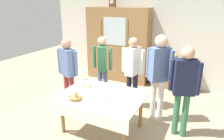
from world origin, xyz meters
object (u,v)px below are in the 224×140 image
object	(u,v)px
tea_cup_center	(108,96)
person_near_right_end	(184,84)
bookshelf_low	(172,73)
tea_cup_mid_left	(121,92)
dining_table	(101,100)
person_by_cabinet	(102,63)
mantel_clock	(112,3)
person_behind_table_right	(159,70)
book_stack	(174,56)
bread_basket	(75,98)
wall_cabinet	(118,45)
person_behind_table_left	(133,66)
pastry_plate	(88,87)
spoon_back_edge	(98,105)
person_beside_shelf	(68,67)
spoon_far_right	(126,98)
tea_cup_far_left	(112,103)
tea_cup_mid_right	(78,91)
tea_cup_far_right	(95,91)

from	to	relation	value
tea_cup_center	person_near_right_end	xyz separation A→B (m)	(1.17, 0.56, 0.26)
bookshelf_low	tea_cup_mid_left	world-z (taller)	bookshelf_low
dining_table	person_by_cabinet	distance (m)	1.34
mantel_clock	person_behind_table_right	world-z (taller)	mantel_clock
book_stack	bread_basket	distance (m)	3.18
tea_cup_mid_left	person_by_cabinet	size ratio (longest dim) A/B	0.08
wall_cabinet	person_behind_table_left	world-z (taller)	wall_cabinet
dining_table	bookshelf_low	distance (m)	2.76
book_stack	pastry_plate	xyz separation A→B (m)	(-1.17, -2.46, -0.18)
spoon_back_edge	person_beside_shelf	world-z (taller)	person_beside_shelf
bookshelf_low	spoon_far_right	xyz separation A→B (m)	(-0.32, -2.54, 0.30)
bread_basket	person_near_right_end	distance (m)	1.87
dining_table	person_behind_table_right	bearing A→B (deg)	45.32
spoon_back_edge	person_behind_table_right	bearing A→B (deg)	59.89
tea_cup_far_left	person_behind_table_right	world-z (taller)	person_behind_table_right
mantel_clock	tea_cup_mid_right	xyz separation A→B (m)	(0.64, -2.67, -1.53)
bread_basket	pastry_plate	distance (m)	0.53
book_stack	tea_cup_mid_left	size ratio (longest dim) A/B	1.60
tea_cup_mid_left	tea_cup_far_right	world-z (taller)	same
person_near_right_end	person_by_cabinet	distance (m)	2.04
dining_table	tea_cup_far_right	bearing A→B (deg)	155.89
bookshelf_low	spoon_far_right	size ratio (longest dim) A/B	9.34
tea_cup_far_left	spoon_far_right	bearing A→B (deg)	69.17
tea_cup_mid_left	spoon_far_right	size ratio (longest dim) A/B	1.09
mantel_clock	spoon_back_edge	distance (m)	3.53
bookshelf_low	tea_cup_mid_left	xyz separation A→B (m)	(-0.48, -2.39, 0.32)
bread_basket	person_beside_shelf	xyz separation A→B (m)	(-0.77, 0.79, 0.20)
tea_cup_mid_left	person_beside_shelf	bearing A→B (deg)	171.59
bread_basket	spoon_back_edge	world-z (taller)	bread_basket
book_stack	person_behind_table_right	xyz separation A→B (m)	(0.05, -1.82, 0.17)
tea_cup_mid_right	person_by_cabinet	world-z (taller)	person_by_cabinet
spoon_far_right	person_behind_table_right	world-z (taller)	person_behind_table_right
tea_cup_mid_left	spoon_back_edge	size ratio (longest dim) A/B	1.09
bookshelf_low	person_behind_table_right	world-z (taller)	person_behind_table_right
wall_cabinet	tea_cup_far_right	world-z (taller)	wall_cabinet
bookshelf_low	tea_cup_mid_right	xyz separation A→B (m)	(-1.21, -2.72, 0.32)
person_behind_table_left	person_by_cabinet	size ratio (longest dim) A/B	1.03
person_beside_shelf	person_behind_table_left	xyz separation A→B (m)	(1.25, 0.67, 0.02)
tea_cup_mid_left	bread_basket	size ratio (longest dim) A/B	0.54
person_beside_shelf	bread_basket	bearing A→B (deg)	-45.72
book_stack	spoon_far_right	distance (m)	2.57
spoon_far_right	tea_cup_mid_left	bearing A→B (deg)	136.31
tea_cup_mid_right	bread_basket	distance (m)	0.29
person_behind_table_left	person_near_right_end	bearing A→B (deg)	-27.00
book_stack	tea_cup_center	xyz separation A→B (m)	(-0.61, -2.67, -0.16)
book_stack	bread_basket	xyz separation A→B (m)	(-1.08, -2.98, -0.15)
mantel_clock	bookshelf_low	size ratio (longest dim) A/B	0.22
dining_table	wall_cabinet	bearing A→B (deg)	109.16
spoon_back_edge	bookshelf_low	bearing A→B (deg)	78.20
person_behind_table_right	person_by_cabinet	bearing A→B (deg)	167.42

